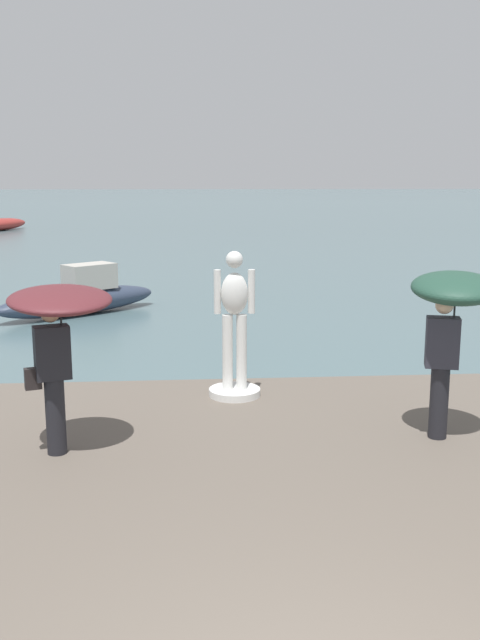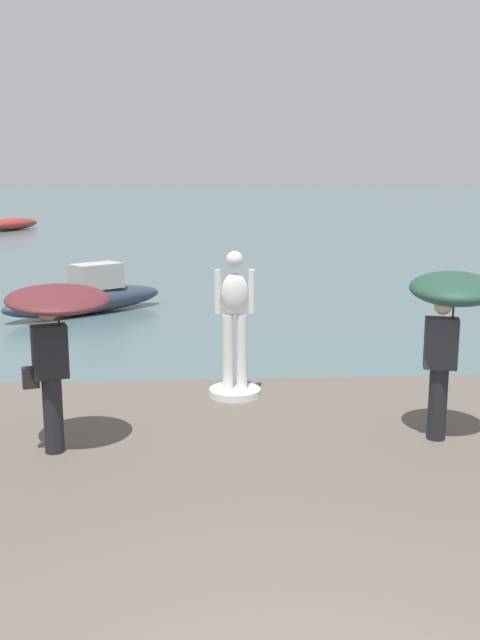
{
  "view_description": "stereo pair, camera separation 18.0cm",
  "coord_description": "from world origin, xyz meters",
  "px_view_note": "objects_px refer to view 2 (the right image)",
  "views": [
    {
      "loc": [
        -0.72,
        -2.97,
        3.47
      ],
      "look_at": [
        0.0,
        6.62,
        1.55
      ],
      "focal_mm": 39.77,
      "sensor_mm": 36.0,
      "label": 1
    },
    {
      "loc": [
        -0.54,
        -2.98,
        3.47
      ],
      "look_at": [
        0.0,
        6.62,
        1.55
      ],
      "focal_mm": 39.77,
      "sensor_mm": 36.0,
      "label": 2
    }
  ],
  "objects_px": {
    "boat_mid": "(12,224)",
    "boat_far": "(88,297)",
    "statue_white_figure": "(235,336)",
    "onlooker_left": "(56,320)",
    "onlooker_right": "(451,307)"
  },
  "relations": [
    {
      "from": "onlooker_left",
      "to": "onlooker_right",
      "type": "distance_m",
      "value": 4.52
    },
    {
      "from": "statue_white_figure",
      "to": "onlooker_left",
      "type": "bearing_deg",
      "value": -136.72
    },
    {
      "from": "boat_mid",
      "to": "boat_far",
      "type": "height_order",
      "value": "boat_far"
    },
    {
      "from": "boat_mid",
      "to": "onlooker_left",
      "type": "bearing_deg",
      "value": -74.92
    },
    {
      "from": "boat_mid",
      "to": "boat_far",
      "type": "xyz_separation_m",
      "value": [
        9.93,
        -31.19,
        0.04
      ]
    },
    {
      "from": "onlooker_left",
      "to": "boat_mid",
      "type": "height_order",
      "value": "onlooker_left"
    },
    {
      "from": "statue_white_figure",
      "to": "onlooker_right",
      "type": "distance_m",
      "value": 3.14
    },
    {
      "from": "onlooker_left",
      "to": "statue_white_figure",
      "type": "bearing_deg",
      "value": 43.28
    },
    {
      "from": "boat_far",
      "to": "statue_white_figure",
      "type": "bearing_deg",
      "value": -68.4
    },
    {
      "from": "statue_white_figure",
      "to": "onlooker_left",
      "type": "xyz_separation_m",
      "value": [
        -2.09,
        -1.97,
        0.64
      ]
    },
    {
      "from": "boat_mid",
      "to": "onlooker_right",
      "type": "bearing_deg",
      "value": -69.26
    },
    {
      "from": "onlooker_left",
      "to": "boat_mid",
      "type": "xyz_separation_m",
      "value": [
        -11.27,
        41.82,
        -1.52
      ]
    },
    {
      "from": "boat_far",
      "to": "onlooker_right",
      "type": "bearing_deg",
      "value": -60.9
    },
    {
      "from": "boat_far",
      "to": "boat_mid",
      "type": "bearing_deg",
      "value": 107.67
    },
    {
      "from": "onlooker_left",
      "to": "boat_far",
      "type": "height_order",
      "value": "onlooker_left"
    }
  ]
}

